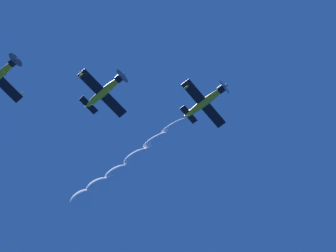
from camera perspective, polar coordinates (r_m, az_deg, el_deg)
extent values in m
ellipsoid|color=gold|center=(80.06, 4.22, 2.74)|extent=(6.10, 6.56, 2.27)
cylinder|color=black|center=(79.45, 6.17, 4.26)|extent=(1.81, 1.61, 1.52)
cone|color=white|center=(79.34, 6.60, 4.59)|extent=(1.06, 1.00, 0.76)
cylinder|color=#3F3F47|center=(79.36, 6.50, 4.51)|extent=(2.52, 1.85, 3.07)
cube|color=black|center=(79.95, 4.13, 2.56)|extent=(8.12, 7.59, 2.11)
ellipsoid|color=gold|center=(82.94, 6.02, 0.80)|extent=(0.93, 0.97, 0.45)
ellipsoid|color=gold|center=(77.14, 2.09, 4.45)|extent=(0.93, 0.97, 0.45)
cube|color=black|center=(80.81, 2.38, 1.33)|extent=(3.21, 3.06, 0.87)
cube|color=gold|center=(81.27, 2.24, 1.54)|extent=(1.20, 1.08, 1.41)
ellipsoid|color=#1E232D|center=(80.35, 4.32, 3.08)|extent=(1.87, 1.85, 1.07)
ellipsoid|color=gold|center=(79.14, -7.42, 3.88)|extent=(6.09, 6.53, 2.39)
cylinder|color=black|center=(78.13, -5.59, 5.49)|extent=(1.78, 1.61, 1.47)
cone|color=white|center=(77.93, -5.20, 5.84)|extent=(1.05, 1.00, 0.74)
cylinder|color=#3F3F47|center=(77.98, -5.29, 5.76)|extent=(2.46, 1.88, 2.91)
cube|color=black|center=(79.05, -7.53, 3.70)|extent=(8.19, 7.65, 1.51)
ellipsoid|color=gold|center=(81.15, -5.20, 1.76)|extent=(0.93, 0.96, 0.46)
ellipsoid|color=gold|center=(77.19, -10.00, 5.74)|extent=(0.93, 0.96, 0.46)
cube|color=black|center=(80.29, -9.13, 2.39)|extent=(3.23, 3.08, 0.67)
cube|color=gold|center=(80.80, -9.19, 2.58)|extent=(1.16, 1.08, 1.45)
ellipsoid|color=#1E232D|center=(79.44, -7.28, 4.21)|extent=(1.85, 1.85, 1.07)
cylinder|color=black|center=(81.40, -17.37, 7.03)|extent=(1.81, 1.58, 1.53)
cone|color=white|center=(81.11, -17.03, 7.37)|extent=(1.06, 0.98, 0.77)
cylinder|color=#3F3F47|center=(81.18, -17.11, 7.29)|extent=(2.55, 1.79, 3.03)
ellipsoid|color=gold|center=(84.33, -16.52, 3.48)|extent=(0.93, 0.96, 0.47)
ellipsoid|color=#1E232D|center=(83.10, -18.76, 5.75)|extent=(1.87, 1.83, 1.11)
ellipsoid|color=white|center=(81.40, 0.64, -0.01)|extent=(4.64, 4.96, 1.90)
ellipsoid|color=white|center=(82.54, -1.43, -1.66)|extent=(4.95, 5.24, 2.27)
ellipsoid|color=white|center=(83.84, -3.71, -3.55)|extent=(5.26, 5.53, 2.63)
ellipsoid|color=white|center=(85.83, -5.96, -5.45)|extent=(5.57, 5.82, 3.00)
ellipsoid|color=white|center=(87.33, -8.10, -6.92)|extent=(5.88, 6.10, 3.36)
ellipsoid|color=white|center=(89.03, -9.83, -8.26)|extent=(6.19, 6.39, 3.73)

